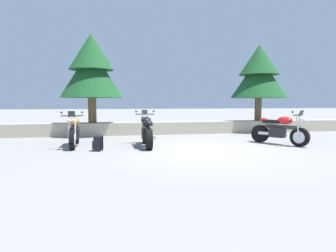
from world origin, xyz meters
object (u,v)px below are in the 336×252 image
object	(u,v)px
rider_backpack	(98,143)
pine_tree_mid_left	(259,73)
motorcycle_orange_near_left	(74,132)
motorcycle_red_far_right	(280,130)
motorcycle_black_centre	(147,131)
pine_tree_far_left	(91,67)

from	to	relation	value
rider_backpack	pine_tree_mid_left	xyz separation A→B (m)	(7.54, 4.47, 2.64)
rider_backpack	motorcycle_orange_near_left	bearing A→B (deg)	127.09
motorcycle_orange_near_left	motorcycle_red_far_right	distance (m)	6.87
motorcycle_black_centre	motorcycle_red_far_right	bearing A→B (deg)	-6.12
motorcycle_black_centre	pine_tree_mid_left	world-z (taller)	pine_tree_mid_left
motorcycle_red_far_right	rider_backpack	world-z (taller)	motorcycle_red_far_right
motorcycle_black_centre	pine_tree_far_left	distance (m)	4.83
rider_backpack	pine_tree_far_left	world-z (taller)	pine_tree_far_left
motorcycle_orange_near_left	pine_tree_mid_left	distance (m)	9.32
motorcycle_orange_near_left	motorcycle_red_far_right	world-z (taller)	same
motorcycle_orange_near_left	pine_tree_mid_left	bearing A→B (deg)	22.36
motorcycle_orange_near_left	pine_tree_mid_left	world-z (taller)	pine_tree_mid_left
motorcycle_black_centre	motorcycle_red_far_right	xyz separation A→B (m)	(4.49, -0.48, 0.00)
motorcycle_red_far_right	pine_tree_far_left	bearing A→B (deg)	146.96
rider_backpack	pine_tree_far_left	distance (m)	5.13
motorcycle_black_centre	pine_tree_far_left	bearing A→B (deg)	117.46
motorcycle_red_far_right	pine_tree_mid_left	world-z (taller)	pine_tree_mid_left
motorcycle_red_far_right	rider_backpack	size ratio (longest dim) A/B	3.98
motorcycle_orange_near_left	pine_tree_far_left	distance (m)	4.13
motorcycle_orange_near_left	pine_tree_far_left	world-z (taller)	pine_tree_far_left
motorcycle_black_centre	rider_backpack	size ratio (longest dim) A/B	4.39
motorcycle_black_centre	pine_tree_mid_left	distance (m)	7.51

